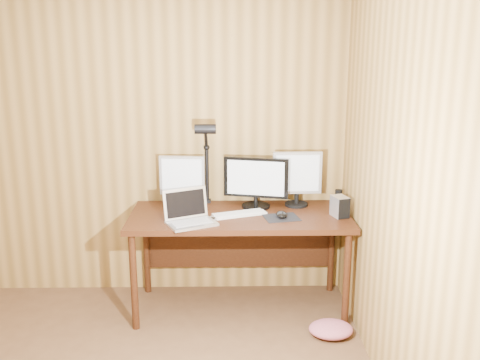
{
  "coord_description": "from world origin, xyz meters",
  "views": [
    {
      "loc": [
        0.86,
        -2.08,
        1.96
      ],
      "look_at": [
        0.93,
        1.58,
        1.02
      ],
      "focal_mm": 40.0,
      "sensor_mm": 36.0,
      "label": 1
    }
  ],
  "objects_px": {
    "monitor_right": "(297,177)",
    "speaker": "(338,198)",
    "laptop": "(189,215)",
    "keyboard": "(240,214)",
    "desk": "(240,227)",
    "monitor_center": "(256,182)",
    "phone": "(211,219)",
    "hard_drive": "(340,207)",
    "monitor_left": "(182,180)",
    "mouse": "(281,215)",
    "desk_lamp": "(206,152)"
  },
  "relations": [
    {
      "from": "monitor_right",
      "to": "speaker",
      "type": "xyz_separation_m",
      "value": [
        0.32,
        -0.03,
        -0.16
      ]
    },
    {
      "from": "laptop",
      "to": "speaker",
      "type": "distance_m",
      "value": 1.16
    },
    {
      "from": "laptop",
      "to": "keyboard",
      "type": "height_order",
      "value": "laptop"
    },
    {
      "from": "desk",
      "to": "keyboard",
      "type": "distance_m",
      "value": 0.16
    },
    {
      "from": "laptop",
      "to": "desk",
      "type": "bearing_deg",
      "value": 9.71
    },
    {
      "from": "monitor_center",
      "to": "phone",
      "type": "bearing_deg",
      "value": -124.27
    },
    {
      "from": "keyboard",
      "to": "hard_drive",
      "type": "xyz_separation_m",
      "value": [
        0.72,
        -0.04,
        0.06
      ]
    },
    {
      "from": "speaker",
      "to": "monitor_left",
      "type": "bearing_deg",
      "value": 178.21
    },
    {
      "from": "monitor_left",
      "to": "desk",
      "type": "bearing_deg",
      "value": -11.98
    },
    {
      "from": "laptop",
      "to": "mouse",
      "type": "xyz_separation_m",
      "value": [
        0.65,
        0.09,
        -0.03
      ]
    },
    {
      "from": "phone",
      "to": "speaker",
      "type": "distance_m",
      "value": 1.01
    },
    {
      "from": "laptop",
      "to": "mouse",
      "type": "height_order",
      "value": "laptop"
    },
    {
      "from": "monitor_right",
      "to": "laptop",
      "type": "relative_size",
      "value": 1.07
    },
    {
      "from": "monitor_right",
      "to": "hard_drive",
      "type": "height_order",
      "value": "monitor_right"
    },
    {
      "from": "laptop",
      "to": "mouse",
      "type": "distance_m",
      "value": 0.66
    },
    {
      "from": "monitor_center",
      "to": "laptop",
      "type": "distance_m",
      "value": 0.61
    },
    {
      "from": "monitor_left",
      "to": "hard_drive",
      "type": "relative_size",
      "value": 2.47
    },
    {
      "from": "mouse",
      "to": "hard_drive",
      "type": "bearing_deg",
      "value": 1.41
    },
    {
      "from": "keyboard",
      "to": "hard_drive",
      "type": "bearing_deg",
      "value": -23.03
    },
    {
      "from": "desk",
      "to": "monitor_center",
      "type": "height_order",
      "value": "monitor_center"
    },
    {
      "from": "monitor_left",
      "to": "speaker",
      "type": "bearing_deg",
      "value": 4.01
    },
    {
      "from": "mouse",
      "to": "laptop",
      "type": "bearing_deg",
      "value": -174.09
    },
    {
      "from": "mouse",
      "to": "hard_drive",
      "type": "relative_size",
      "value": 0.75
    },
    {
      "from": "desk",
      "to": "phone",
      "type": "bearing_deg",
      "value": -134.09
    },
    {
      "from": "monitor_right",
      "to": "laptop",
      "type": "xyz_separation_m",
      "value": [
        -0.79,
        -0.39,
        -0.17
      ]
    },
    {
      "from": "laptop",
      "to": "keyboard",
      "type": "xyz_separation_m",
      "value": [
        0.35,
        0.16,
        -0.05
      ]
    },
    {
      "from": "phone",
      "to": "desk_lamp",
      "type": "distance_m",
      "value": 0.55
    },
    {
      "from": "phone",
      "to": "monitor_right",
      "type": "bearing_deg",
      "value": 47.35
    },
    {
      "from": "speaker",
      "to": "keyboard",
      "type": "bearing_deg",
      "value": -165.53
    },
    {
      "from": "speaker",
      "to": "desk_lamp",
      "type": "distance_m",
      "value": 1.06
    },
    {
      "from": "monitor_center",
      "to": "mouse",
      "type": "distance_m",
      "value": 0.35
    },
    {
      "from": "laptop",
      "to": "desk_lamp",
      "type": "xyz_separation_m",
      "value": [
        0.11,
        0.41,
        0.36
      ]
    },
    {
      "from": "monitor_right",
      "to": "desk_lamp",
      "type": "xyz_separation_m",
      "value": [
        -0.69,
        0.02,
        0.2
      ]
    },
    {
      "from": "desk",
      "to": "keyboard",
      "type": "relative_size",
      "value": 3.95
    },
    {
      "from": "desk",
      "to": "phone",
      "type": "distance_m",
      "value": 0.32
    },
    {
      "from": "monitor_left",
      "to": "laptop",
      "type": "xyz_separation_m",
      "value": [
        0.08,
        -0.39,
        -0.15
      ]
    },
    {
      "from": "desk",
      "to": "keyboard",
      "type": "height_order",
      "value": "keyboard"
    },
    {
      "from": "monitor_right",
      "to": "mouse",
      "type": "relative_size",
      "value": 3.55
    },
    {
      "from": "hard_drive",
      "to": "desk_lamp",
      "type": "bearing_deg",
      "value": 145.85
    },
    {
      "from": "mouse",
      "to": "phone",
      "type": "relative_size",
      "value": 1.0
    },
    {
      "from": "monitor_left",
      "to": "monitor_center",
      "type": "bearing_deg",
      "value": 0.94
    },
    {
      "from": "laptop",
      "to": "speaker",
      "type": "bearing_deg",
      "value": -8.06
    },
    {
      "from": "phone",
      "to": "speaker",
      "type": "xyz_separation_m",
      "value": [
        0.95,
        0.31,
        0.06
      ]
    },
    {
      "from": "monitor_left",
      "to": "mouse",
      "type": "distance_m",
      "value": 0.81
    },
    {
      "from": "desk",
      "to": "monitor_left",
      "type": "bearing_deg",
      "value": 162.22
    },
    {
      "from": "monitor_center",
      "to": "laptop",
      "type": "bearing_deg",
      "value": -131.09
    },
    {
      "from": "monitor_center",
      "to": "monitor_left",
      "type": "distance_m",
      "value": 0.56
    },
    {
      "from": "desk",
      "to": "desk_lamp",
      "type": "relative_size",
      "value": 2.35
    },
    {
      "from": "laptop",
      "to": "monitor_left",
      "type": "bearing_deg",
      "value": 75.01
    },
    {
      "from": "hard_drive",
      "to": "speaker",
      "type": "bearing_deg",
      "value": 63.76
    }
  ]
}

